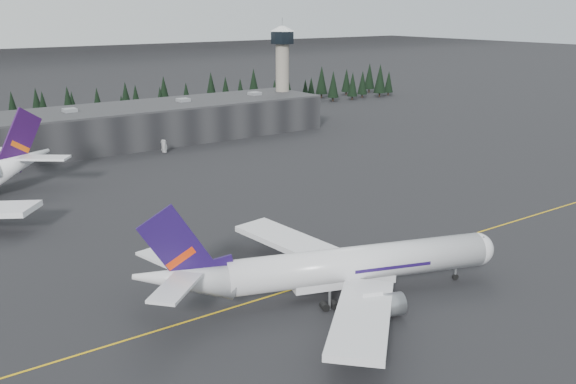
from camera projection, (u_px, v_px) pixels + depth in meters
ground at (353, 265)px, 115.31m from camera, size 1400.00×1400.00×0.00m
taxiline at (360, 268)px, 113.74m from camera, size 400.00×0.40×0.02m
terminal at (102, 128)px, 211.03m from camera, size 160.00×30.00×12.60m
control_tower at (282, 64)px, 250.72m from camera, size 10.00×10.00×37.70m
treeline at (66, 110)px, 239.55m from camera, size 360.00×20.00×15.00m
jet_main at (328, 268)px, 101.27m from camera, size 58.59×52.67×17.73m
gse_vehicle_b at (165, 150)px, 204.06m from camera, size 4.63×3.20×1.46m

